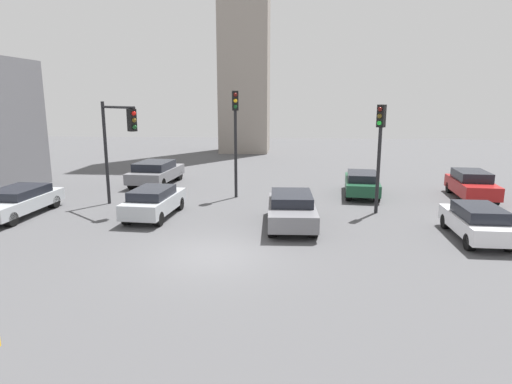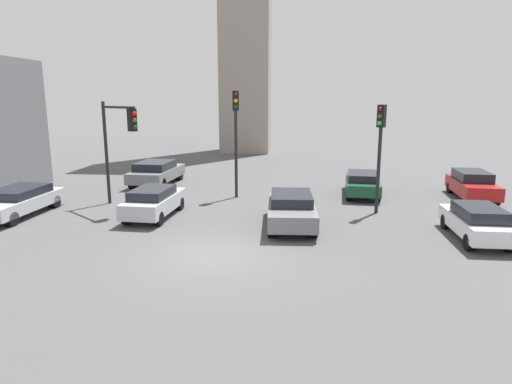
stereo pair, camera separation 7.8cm
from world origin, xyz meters
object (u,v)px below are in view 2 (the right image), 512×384
object	(u,v)px
car_0	(154,201)
car_1	(362,183)
traffic_light_1	(236,125)
car_5	(472,184)
car_2	(477,222)
car_6	(291,209)
traffic_light_0	(119,134)
car_3	(17,201)
car_4	(156,172)
traffic_light_2	(380,138)

from	to	relation	value
car_0	car_1	xyz separation A→B (m)	(9.93, 5.39, -0.02)
traffic_light_1	car_5	bearing A→B (deg)	82.60
car_2	car_6	distance (m)	7.05
traffic_light_0	car_3	size ratio (longest dim) A/B	1.06
traffic_light_0	car_4	bearing A→B (deg)	131.30
traffic_light_1	car_6	distance (m)	6.80
traffic_light_0	car_5	bearing A→B (deg)	50.86
traffic_light_2	car_2	world-z (taller)	traffic_light_2
car_6	traffic_light_2	bearing A→B (deg)	119.86
traffic_light_0	car_0	distance (m)	3.85
car_2	car_4	distance (m)	18.11
car_2	car_6	bearing A→B (deg)	81.21
traffic_light_2	car_6	world-z (taller)	traffic_light_2
car_2	car_6	size ratio (longest dim) A/B	0.88
traffic_light_1	car_2	distance (m)	12.27
traffic_light_1	car_2	xyz separation A→B (m)	(9.95, -6.43, -3.18)
car_1	traffic_light_0	bearing A→B (deg)	113.48
car_1	car_2	distance (m)	8.13
car_0	car_1	world-z (taller)	car_0
car_1	car_4	size ratio (longest dim) A/B	0.94
car_5	traffic_light_0	bearing A→B (deg)	-74.24
car_1	car_3	distance (m)	17.16
car_1	car_5	size ratio (longest dim) A/B	1.04
car_3	car_1	bearing A→B (deg)	111.19
traffic_light_0	car_6	size ratio (longest dim) A/B	1.14
traffic_light_1	car_0	xyz separation A→B (m)	(-3.13, -4.33, -3.16)
car_2	car_5	world-z (taller)	car_5
traffic_light_1	traffic_light_0	bearing A→B (deg)	-72.74
traffic_light_2	car_5	xyz separation A→B (m)	(5.58, 3.55, -2.70)
car_1	car_6	world-z (taller)	car_6
traffic_light_2	car_5	world-z (taller)	traffic_light_2
car_5	traffic_light_2	bearing A→B (deg)	-53.28
traffic_light_1	car_4	xyz separation A→B (m)	(-5.40, 3.17, -3.11)
car_2	car_3	size ratio (longest dim) A/B	0.83
traffic_light_2	car_4	bearing A→B (deg)	-83.17
car_1	car_6	bearing A→B (deg)	154.46
traffic_light_0	car_5	world-z (taller)	traffic_light_0
traffic_light_2	traffic_light_1	bearing A→B (deg)	-79.18
traffic_light_2	car_1	size ratio (longest dim) A/B	1.11
car_4	car_5	xyz separation A→B (m)	(17.89, -2.37, -0.01)
traffic_light_1	car_2	world-z (taller)	traffic_light_1
traffic_light_2	car_2	bearing A→B (deg)	72.10
traffic_light_0	car_0	xyz separation A→B (m)	(2.07, -1.53, -2.87)
traffic_light_2	car_4	distance (m)	13.92
traffic_light_2	car_3	xyz separation A→B (m)	(-16.30, -1.86, -2.78)
car_0	car_6	world-z (taller)	car_6
car_3	car_5	size ratio (longest dim) A/B	1.11
traffic_light_0	car_4	distance (m)	6.61
car_0	car_3	size ratio (longest dim) A/B	0.87
car_2	traffic_light_0	bearing A→B (deg)	77.63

